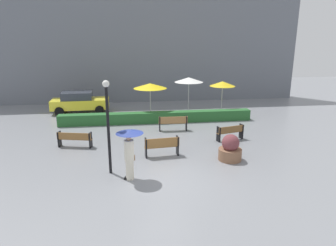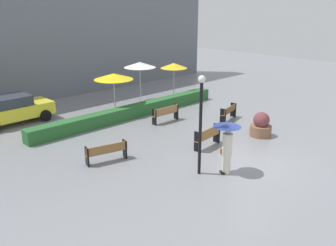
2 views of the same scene
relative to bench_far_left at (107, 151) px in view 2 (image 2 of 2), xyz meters
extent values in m
plane|color=gray|center=(3.99, -4.23, -0.48)|extent=(60.00, 60.00, 0.00)
cube|color=olive|center=(0.01, 0.06, -0.05)|extent=(1.80, 0.66, 0.04)
cube|color=olive|center=(-0.02, -0.09, 0.14)|extent=(1.75, 0.45, 0.36)
cube|color=black|center=(-0.80, 0.23, -0.08)|extent=(0.14, 0.36, 0.80)
cube|color=black|center=(0.82, -0.16, -0.08)|extent=(0.14, 0.36, 0.80)
cube|color=brown|center=(8.30, 0.06, -0.03)|extent=(1.60, 0.63, 0.04)
cube|color=brown|center=(8.33, -0.08, 0.17)|extent=(1.55, 0.43, 0.36)
cube|color=black|center=(7.59, -0.14, -0.06)|extent=(0.14, 0.35, 0.83)
cube|color=black|center=(9.02, 0.22, -0.06)|extent=(0.14, 0.35, 0.83)
cube|color=#9E7242|center=(5.45, 2.24, -0.01)|extent=(1.75, 0.28, 0.04)
cube|color=#9E7242|center=(5.45, 2.11, 0.21)|extent=(1.75, 0.09, 0.41)
cube|color=black|center=(4.64, 2.25, -0.03)|extent=(0.07, 0.33, 0.89)
cube|color=black|center=(6.27, 2.20, -0.03)|extent=(0.07, 0.33, 0.89)
cube|color=olive|center=(4.31, -1.79, -0.01)|extent=(1.66, 0.40, 0.04)
cube|color=olive|center=(4.32, -1.93, 0.23)|extent=(1.65, 0.19, 0.45)
cube|color=black|center=(3.55, -1.88, -0.01)|extent=(0.09, 0.35, 0.93)
cube|color=black|center=(5.07, -1.74, -0.01)|extent=(0.09, 0.35, 0.93)
cylinder|color=silver|center=(2.77, -4.09, -0.08)|extent=(0.32, 0.32, 0.79)
cube|color=black|center=(2.72, -4.06, -0.44)|extent=(0.40, 0.37, 0.08)
cylinder|color=silver|center=(2.77, -4.09, 0.74)|extent=(0.38, 0.38, 0.85)
sphere|color=tan|center=(2.77, -4.09, 1.27)|extent=(0.21, 0.21, 0.21)
cube|color=brown|center=(2.85, -3.88, 0.36)|extent=(0.30, 0.21, 0.22)
cylinder|color=black|center=(2.82, -3.99, 1.04)|extent=(0.02, 0.02, 0.90)
cone|color=navy|center=(2.82, -3.99, 1.49)|extent=(1.08, 1.08, 0.16)
cylinder|color=brown|center=(7.37, -2.68, -0.21)|extent=(1.07, 1.07, 0.54)
sphere|color=brown|center=(7.37, -2.68, 0.35)|extent=(0.80, 0.80, 0.80)
cylinder|color=black|center=(1.98, -3.39, 1.33)|extent=(0.12, 0.12, 3.62)
sphere|color=white|center=(1.98, -3.39, 3.26)|extent=(0.28, 0.28, 0.28)
cylinder|color=silver|center=(4.33, 5.45, 0.66)|extent=(0.06, 0.06, 2.28)
cone|color=yellow|center=(4.33, 5.45, 1.80)|extent=(2.29, 2.29, 0.35)
cylinder|color=silver|center=(7.28, 6.61, 0.77)|extent=(0.06, 0.06, 2.49)
cone|color=white|center=(7.28, 6.61, 2.01)|extent=(2.10, 2.10, 0.35)
cylinder|color=silver|center=(9.59, 5.77, 0.66)|extent=(0.06, 0.06, 2.27)
cone|color=yellow|center=(9.59, 5.77, 1.80)|extent=(1.84, 1.84, 0.35)
cube|color=#28602D|center=(4.66, 4.17, -0.12)|extent=(12.74, 0.70, 0.71)
cube|color=slate|center=(3.99, 11.77, 3.97)|extent=(28.00, 1.20, 8.90)
cube|color=yellow|center=(-0.79, 7.84, 0.19)|extent=(4.25, 1.88, 0.70)
cube|color=#333842|center=(-0.99, 7.83, 0.82)|extent=(2.25, 1.68, 0.55)
cylinder|color=black|center=(0.61, 8.76, -0.16)|extent=(0.65, 0.24, 0.64)
cylinder|color=black|center=(0.67, 7.01, -0.16)|extent=(0.65, 0.24, 0.64)
camera|label=1|loc=(2.82, -15.16, 4.94)|focal=32.18mm
camera|label=2|loc=(-7.69, -11.76, 5.84)|focal=38.49mm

